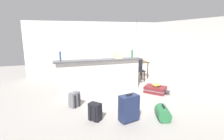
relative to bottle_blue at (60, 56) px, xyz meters
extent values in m
cube|color=gray|center=(1.85, -0.46, -1.31)|extent=(13.00, 13.00, 0.05)
cube|color=silver|center=(1.85, 2.59, -0.03)|extent=(6.60, 0.10, 2.50)
cube|color=silver|center=(4.90, -0.16, -0.03)|extent=(0.10, 6.00, 2.50)
cube|color=silver|center=(1.24, -0.10, -0.74)|extent=(2.80, 0.20, 1.09)
cube|color=#4C4C51|center=(1.24, -0.10, -0.17)|extent=(2.96, 0.40, 0.05)
cylinder|color=#284C89|center=(0.00, 0.00, 0.00)|extent=(0.06, 0.06, 0.29)
cylinder|color=silver|center=(1.27, -0.01, -0.03)|extent=(0.07, 0.07, 0.23)
cylinder|color=#2D6B38|center=(2.45, -0.04, -0.01)|extent=(0.07, 0.07, 0.28)
cube|color=beige|center=(1.91, -0.11, -0.04)|extent=(0.26, 0.18, 0.22)
cube|color=#4C331E|center=(3.19, 1.32, -0.56)|extent=(1.10, 0.80, 0.04)
cylinder|color=#4C331E|center=(2.70, 0.98, -0.93)|extent=(0.06, 0.06, 0.70)
cylinder|color=#4C331E|center=(3.68, 0.98, -0.93)|extent=(0.06, 0.06, 0.70)
cylinder|color=#4C331E|center=(2.70, 1.66, -0.93)|extent=(0.06, 0.06, 0.70)
cylinder|color=#4C331E|center=(3.68, 1.66, -0.93)|extent=(0.06, 0.06, 0.70)
cube|color=black|center=(3.16, 0.75, -0.85)|extent=(0.43, 0.43, 0.04)
cube|color=black|center=(3.18, 0.93, -0.59)|extent=(0.40, 0.06, 0.48)
cylinder|color=black|center=(2.99, 0.60, -1.08)|extent=(0.04, 0.04, 0.41)
cylinder|color=black|center=(3.31, 0.58, -1.08)|extent=(0.04, 0.04, 0.41)
cylinder|color=black|center=(3.02, 0.92, -1.08)|extent=(0.04, 0.04, 0.41)
cylinder|color=black|center=(3.33, 0.90, -1.08)|extent=(0.04, 0.04, 0.41)
cylinder|color=black|center=(3.23, 1.29, 0.88)|extent=(0.01, 0.01, 0.66)
cone|color=white|center=(3.23, 1.29, 0.50)|extent=(0.34, 0.34, 0.14)
sphere|color=white|center=(3.23, 1.29, 0.42)|extent=(0.07, 0.07, 0.07)
cube|color=maroon|center=(3.03, -0.75, -1.17)|extent=(0.81, 0.83, 0.22)
cube|color=gray|center=(3.03, -0.75, -1.17)|extent=(0.83, 0.84, 0.02)
cube|color=#2D2D33|center=(3.30, -1.06, -1.17)|extent=(0.23, 0.22, 0.02)
cube|color=#1E284C|center=(1.40, -2.28, -0.95)|extent=(0.48, 0.33, 0.60)
cylinder|color=black|center=(1.21, -2.32, -1.25)|extent=(0.07, 0.04, 0.06)
cylinder|color=black|center=(1.58, -2.24, -1.25)|extent=(0.07, 0.04, 0.06)
cube|color=#232328|center=(1.40, -2.28, -0.63)|extent=(0.15, 0.07, 0.04)
cylinder|color=#286B3D|center=(2.21, -2.42, -1.13)|extent=(0.44, 0.55, 0.30)
cube|color=black|center=(2.21, -2.42, -0.96)|extent=(0.09, 0.20, 0.04)
cube|color=slate|center=(0.29, -1.09, -1.07)|extent=(0.33, 0.31, 0.42)
cube|color=#515155|center=(0.22, -1.00, -1.15)|extent=(0.21, 0.18, 0.19)
cube|color=black|center=(0.40, -1.13, -1.10)|extent=(0.04, 0.04, 0.36)
cube|color=black|center=(0.29, -1.21, -1.10)|extent=(0.04, 0.04, 0.36)
cube|color=black|center=(0.66, -2.00, -1.07)|extent=(0.32, 0.33, 0.42)
cube|color=black|center=(0.75, -1.92, -1.15)|extent=(0.19, 0.21, 0.19)
cube|color=black|center=(0.63, -2.11, -1.10)|extent=(0.04, 0.04, 0.36)
cube|color=black|center=(0.54, -2.01, -1.10)|extent=(0.04, 0.04, 0.36)
cube|color=black|center=(3.08, -0.75, -1.05)|extent=(0.25, 0.21, 0.03)
cube|color=gold|center=(3.05, -0.77, -1.02)|extent=(0.24, 0.19, 0.03)
camera|label=1|loc=(-0.09, -5.70, 0.75)|focal=27.95mm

